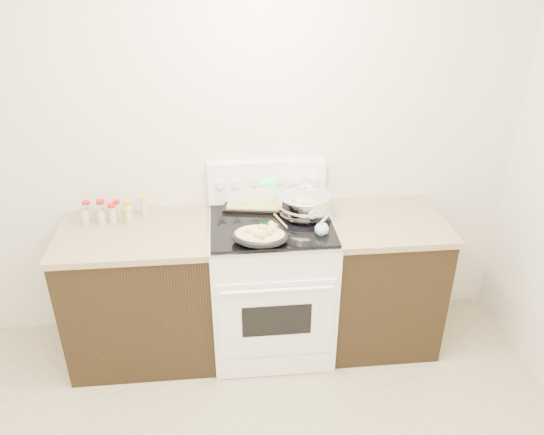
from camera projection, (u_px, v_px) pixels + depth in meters
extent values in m
cube|color=beige|center=(210.00, 141.00, 3.33)|extent=(4.00, 0.05, 2.70)
cube|color=black|center=(143.00, 296.00, 3.41)|extent=(0.90, 0.64, 0.88)
cube|color=brown|center=(134.00, 234.00, 3.20)|extent=(0.93, 0.67, 0.04)
cube|color=black|center=(379.00, 282.00, 3.55)|extent=(0.70, 0.64, 0.88)
cube|color=brown|center=(386.00, 222.00, 3.33)|extent=(0.73, 0.67, 0.04)
cube|color=white|center=(271.00, 287.00, 3.47)|extent=(0.76, 0.66, 0.92)
cube|color=white|center=(277.00, 320.00, 3.18)|extent=(0.70, 0.01, 0.55)
cube|color=black|center=(277.00, 321.00, 3.17)|extent=(0.42, 0.01, 0.22)
cylinder|color=white|center=(278.00, 290.00, 3.03)|extent=(0.65, 0.02, 0.02)
cube|color=white|center=(276.00, 367.00, 3.35)|extent=(0.70, 0.01, 0.14)
cube|color=silver|center=(271.00, 224.00, 3.25)|extent=(0.78, 0.68, 0.01)
cube|color=black|center=(271.00, 223.00, 3.24)|extent=(0.74, 0.64, 0.01)
cube|color=white|center=(267.00, 181.00, 3.43)|extent=(0.76, 0.07, 0.28)
cylinder|color=white|center=(220.00, 184.00, 3.36)|extent=(0.06, 0.02, 0.06)
cylinder|color=white|center=(236.00, 183.00, 3.37)|extent=(0.06, 0.02, 0.06)
cylinder|color=white|center=(298.00, 181.00, 3.40)|extent=(0.06, 0.02, 0.06)
cylinder|color=white|center=(314.00, 180.00, 3.41)|extent=(0.06, 0.02, 0.06)
cube|color=#19E533|center=(267.00, 182.00, 3.39)|extent=(0.09, 0.00, 0.04)
cube|color=silver|center=(255.00, 183.00, 3.38)|extent=(0.05, 0.00, 0.05)
cube|color=silver|center=(280.00, 182.00, 3.40)|extent=(0.05, 0.00, 0.05)
ellipsoid|color=silver|center=(304.00, 206.00, 3.28)|extent=(0.39, 0.39, 0.20)
cylinder|color=silver|center=(304.00, 215.00, 3.31)|extent=(0.18, 0.18, 0.01)
torus|color=silver|center=(305.00, 195.00, 3.24)|extent=(0.34, 0.34, 0.02)
cylinder|color=silver|center=(304.00, 203.00, 3.27)|extent=(0.31, 0.31, 0.11)
cylinder|color=brown|center=(305.00, 197.00, 3.25)|extent=(0.30, 0.30, 0.00)
cube|color=#C7B993|center=(302.00, 203.00, 3.15)|extent=(0.04, 0.04, 0.03)
cube|color=#C7B993|center=(308.00, 199.00, 3.20)|extent=(0.03, 0.03, 0.02)
cube|color=#C7B993|center=(304.00, 200.00, 3.20)|extent=(0.03, 0.03, 0.02)
cube|color=#C7B993|center=(316.00, 198.00, 3.22)|extent=(0.02, 0.02, 0.02)
cube|color=#C7B993|center=(296.00, 200.00, 3.19)|extent=(0.04, 0.04, 0.03)
cube|color=#C7B993|center=(287.00, 191.00, 3.30)|extent=(0.02, 0.02, 0.02)
cube|color=#C7B993|center=(292.00, 196.00, 3.25)|extent=(0.03, 0.03, 0.02)
cube|color=#C7B993|center=(310.00, 203.00, 3.16)|extent=(0.03, 0.03, 0.03)
cube|color=#C7B993|center=(308.00, 201.00, 3.18)|extent=(0.03, 0.03, 0.03)
cube|color=#C7B993|center=(315.00, 195.00, 3.25)|extent=(0.04, 0.04, 0.03)
cube|color=#C7B993|center=(307.00, 203.00, 3.16)|extent=(0.03, 0.03, 0.02)
cube|color=#C7B993|center=(306.00, 200.00, 3.20)|extent=(0.04, 0.04, 0.03)
cube|color=#C7B993|center=(310.00, 195.00, 3.26)|extent=(0.03, 0.03, 0.02)
cube|color=#C7B993|center=(300.00, 201.00, 3.18)|extent=(0.03, 0.03, 0.02)
cube|color=#C7B993|center=(304.00, 188.00, 3.35)|extent=(0.04, 0.04, 0.02)
cube|color=#C7B993|center=(304.00, 195.00, 3.26)|extent=(0.03, 0.03, 0.02)
ellipsoid|color=black|center=(260.00, 236.00, 3.00)|extent=(0.37, 0.29, 0.08)
ellipsoid|color=tan|center=(260.00, 235.00, 3.00)|extent=(0.33, 0.26, 0.06)
sphere|color=tan|center=(264.00, 228.00, 3.00)|extent=(0.04, 0.04, 0.04)
sphere|color=tan|center=(269.00, 232.00, 2.95)|extent=(0.04, 0.04, 0.04)
sphere|color=tan|center=(271.00, 224.00, 3.04)|extent=(0.04, 0.04, 0.04)
sphere|color=tan|center=(256.00, 234.00, 2.94)|extent=(0.04, 0.04, 0.04)
sphere|color=tan|center=(262.00, 235.00, 2.92)|extent=(0.04, 0.04, 0.04)
sphere|color=tan|center=(248.00, 231.00, 2.97)|extent=(0.04, 0.04, 0.04)
sphere|color=tan|center=(272.00, 229.00, 2.98)|extent=(0.05, 0.05, 0.05)
sphere|color=tan|center=(261.00, 227.00, 3.01)|extent=(0.04, 0.04, 0.04)
cube|color=black|center=(259.00, 203.00, 3.45)|extent=(0.49, 0.38, 0.02)
cube|color=tan|center=(259.00, 201.00, 3.44)|extent=(0.43, 0.33, 0.02)
sphere|color=tan|center=(275.00, 197.00, 3.47)|extent=(0.03, 0.03, 0.03)
sphere|color=tan|center=(254.00, 198.00, 3.46)|extent=(0.03, 0.03, 0.03)
sphere|color=tan|center=(273.00, 200.00, 3.42)|extent=(0.04, 0.04, 0.04)
sphere|color=tan|center=(245.00, 204.00, 3.38)|extent=(0.03, 0.03, 0.03)
sphere|color=tan|center=(274.00, 195.00, 3.50)|extent=(0.04, 0.04, 0.04)
sphere|color=tan|center=(242.00, 202.00, 3.41)|extent=(0.04, 0.04, 0.04)
sphere|color=tan|center=(259.00, 194.00, 3.52)|extent=(0.04, 0.04, 0.04)
sphere|color=tan|center=(283.00, 204.00, 3.37)|extent=(0.03, 0.03, 0.03)
sphere|color=tan|center=(240.00, 193.00, 3.51)|extent=(0.04, 0.04, 0.04)
sphere|color=tan|center=(279.00, 195.00, 3.50)|extent=(0.04, 0.04, 0.04)
cylinder|color=#AC764E|center=(278.00, 219.00, 3.26)|extent=(0.09, 0.24, 0.01)
sphere|color=#AC764E|center=(275.00, 226.00, 3.16)|extent=(0.04, 0.04, 0.04)
sphere|color=#8EBAD4|center=(322.00, 229.00, 3.10)|extent=(0.08, 0.08, 0.08)
cylinder|color=#8EBAD4|center=(327.00, 217.00, 3.18)|extent=(0.13, 0.25, 0.07)
cylinder|color=#BFB28C|center=(87.00, 211.00, 3.32)|extent=(0.05, 0.05, 0.10)
cylinder|color=#B21414|center=(86.00, 203.00, 3.29)|extent=(0.05, 0.05, 0.02)
cylinder|color=#BFB28C|center=(102.00, 210.00, 3.32)|extent=(0.05, 0.05, 0.10)
cylinder|color=#B21414|center=(100.00, 202.00, 3.30)|extent=(0.05, 0.05, 0.02)
cylinder|color=#BFB28C|center=(117.00, 210.00, 3.33)|extent=(0.04, 0.04, 0.09)
cylinder|color=#B21414|center=(116.00, 202.00, 3.31)|extent=(0.04, 0.04, 0.02)
cylinder|color=#BFB28C|center=(129.00, 210.00, 3.34)|extent=(0.05, 0.05, 0.09)
cylinder|color=gold|center=(128.00, 202.00, 3.31)|extent=(0.05, 0.05, 0.02)
cylinder|color=#BFB28C|center=(144.00, 207.00, 3.34)|extent=(0.04, 0.04, 0.11)
cylinder|color=gold|center=(143.00, 198.00, 3.31)|extent=(0.05, 0.05, 0.02)
cylinder|color=#BFB28C|center=(85.00, 217.00, 3.24)|extent=(0.05, 0.05, 0.10)
cylinder|color=#B2B2B7|center=(83.00, 208.00, 3.21)|extent=(0.05, 0.05, 0.02)
cylinder|color=#BFB28C|center=(101.00, 217.00, 3.24)|extent=(0.05, 0.05, 0.10)
cylinder|color=#B2B2B7|center=(100.00, 208.00, 3.21)|extent=(0.05, 0.05, 0.02)
cylinder|color=#BFB28C|center=(113.00, 215.00, 3.26)|extent=(0.04, 0.04, 0.11)
cylinder|color=#B21414|center=(111.00, 206.00, 3.23)|extent=(0.05, 0.05, 0.02)
cylinder|color=#BFB28C|center=(129.00, 217.00, 3.25)|extent=(0.05, 0.05, 0.09)
cylinder|color=gold|center=(128.00, 209.00, 3.23)|extent=(0.05, 0.05, 0.02)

